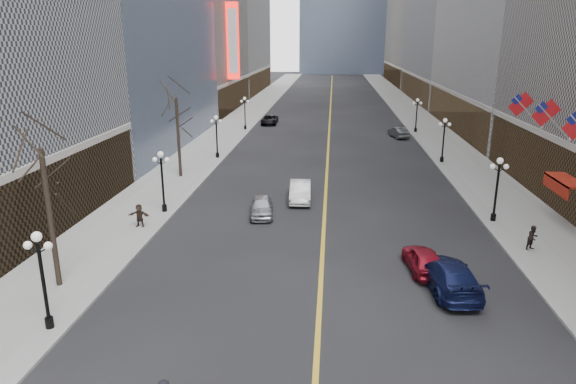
% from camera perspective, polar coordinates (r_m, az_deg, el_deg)
% --- Properties ---
extents(sidewalk_east, '(6.00, 230.00, 0.15)m').
position_cam_1_polar(sidewalk_east, '(77.19, 15.15, 6.92)').
color(sidewalk_east, gray).
rests_on(sidewalk_east, ground).
extents(sidewalk_west, '(6.00, 230.00, 0.15)m').
position_cam_1_polar(sidewalk_west, '(77.34, -5.89, 7.42)').
color(sidewalk_west, gray).
rests_on(sidewalk_west, ground).
extents(lane_line, '(0.25, 200.00, 0.02)m').
position_cam_1_polar(lane_line, '(85.88, 4.68, 8.33)').
color(lane_line, gold).
rests_on(lane_line, ground).
extents(streetlamp_east_1, '(1.26, 0.44, 4.52)m').
position_cam_1_polar(streetlamp_east_1, '(37.99, 22.25, 0.96)').
color(streetlamp_east_1, black).
rests_on(streetlamp_east_1, sidewalk_east).
extents(streetlamp_east_2, '(1.26, 0.44, 4.52)m').
position_cam_1_polar(streetlamp_east_2, '(55.02, 16.93, 6.03)').
color(streetlamp_east_2, black).
rests_on(streetlamp_east_2, sidewalk_east).
extents(streetlamp_east_3, '(1.26, 0.44, 4.52)m').
position_cam_1_polar(streetlamp_east_3, '(72.51, 14.12, 8.66)').
color(streetlamp_east_3, black).
rests_on(streetlamp_east_3, sidewalk_east).
extents(streetlamp_west_0, '(1.26, 0.44, 4.52)m').
position_cam_1_polar(streetlamp_west_0, '(24.47, -25.70, -7.87)').
color(streetlamp_west_0, black).
rests_on(streetlamp_west_0, sidewalk_west).
extents(streetlamp_west_1, '(1.26, 0.44, 4.52)m').
position_cam_1_polar(streetlamp_west_1, '(38.24, -13.82, 1.83)').
color(streetlamp_west_1, black).
rests_on(streetlamp_west_1, sidewalk_west).
extents(streetlamp_west_2, '(1.26, 0.44, 4.52)m').
position_cam_1_polar(streetlamp_west_2, '(55.19, -7.95, 6.62)').
color(streetlamp_west_2, black).
rests_on(streetlamp_west_2, sidewalk_west).
extents(streetlamp_west_3, '(1.26, 0.44, 4.52)m').
position_cam_1_polar(streetlamp_west_3, '(72.64, -4.82, 9.11)').
color(streetlamp_west_3, black).
rests_on(streetlamp_west_3, sidewalk_west).
extents(flag_4, '(2.87, 0.12, 2.87)m').
position_cam_1_polar(flag_4, '(40.20, 26.94, 7.61)').
color(flag_4, '#B2B2B7').
rests_on(flag_4, ground).
extents(flag_5, '(2.87, 0.12, 2.87)m').
position_cam_1_polar(flag_5, '(44.84, 24.64, 8.66)').
color(flag_5, '#B2B2B7').
rests_on(flag_5, ground).
extents(awning_c, '(1.40, 4.00, 0.93)m').
position_cam_1_polar(awning_c, '(39.46, 28.25, 1.02)').
color(awning_c, maroon).
rests_on(awning_c, ground).
extents(theatre_marquee, '(2.00, 0.55, 12.00)m').
position_cam_1_polar(theatre_marquee, '(86.53, -6.14, 16.32)').
color(theatre_marquee, red).
rests_on(theatre_marquee, ground).
extents(tree_west_near, '(3.60, 3.60, 7.92)m').
position_cam_1_polar(tree_west_near, '(27.55, -25.52, 2.15)').
color(tree_west_near, '#2D231C').
rests_on(tree_west_near, sidewalk_west).
extents(tree_west_far, '(3.60, 3.60, 7.92)m').
position_cam_1_polar(tree_west_far, '(47.48, -12.26, 8.86)').
color(tree_west_far, '#2D231C').
rests_on(tree_west_far, sidewalk_west).
extents(car_nb_near, '(2.10, 4.23, 1.39)m').
position_cam_1_polar(car_nb_near, '(37.32, -2.96, -1.61)').
color(car_nb_near, '#9A9CA2').
rests_on(car_nb_near, ground).
extents(car_nb_mid, '(1.84, 4.73, 1.53)m').
position_cam_1_polar(car_nb_mid, '(40.69, 1.37, 0.08)').
color(car_nb_mid, silver).
rests_on(car_nb_mid, ground).
extents(car_nb_far, '(2.26, 4.88, 1.35)m').
position_cam_1_polar(car_nb_far, '(77.93, -2.05, 8.02)').
color(car_nb_far, black).
rests_on(car_nb_far, ground).
extents(car_sb_near, '(2.81, 5.74, 1.61)m').
position_cam_1_polar(car_sb_near, '(27.75, 17.46, -8.81)').
color(car_sb_near, '#111841').
rests_on(car_sb_near, ground).
extents(car_sb_mid, '(2.10, 4.28, 1.40)m').
position_cam_1_polar(car_sb_mid, '(29.49, 14.80, -7.24)').
color(car_sb_mid, maroon).
rests_on(car_sb_mid, ground).
extents(car_sb_far, '(2.52, 4.44, 1.39)m').
position_cam_1_polar(car_sb_far, '(68.69, 12.15, 6.50)').
color(car_sb_far, '#43494A').
rests_on(car_sb_far, ground).
extents(ped_east_walk, '(0.84, 0.72, 1.51)m').
position_cam_1_polar(ped_east_walk, '(34.27, 25.56, -4.60)').
color(ped_east_walk, black).
rests_on(ped_east_walk, sidewalk_east).
extents(ped_west_far, '(1.49, 0.51, 1.58)m').
position_cam_1_polar(ped_west_far, '(36.04, -16.19, -2.52)').
color(ped_west_far, '#30231B').
rests_on(ped_west_far, sidewalk_west).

